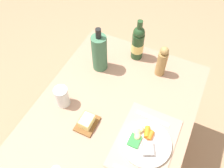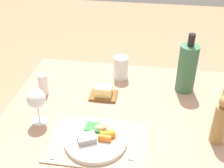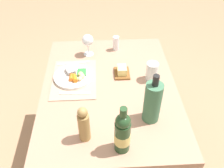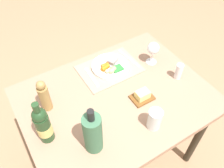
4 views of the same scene
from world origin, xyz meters
name	(u,v)px [view 2 (image 2 of 4)]	position (x,y,z in m)	size (l,w,h in m)	color
dining_table	(126,124)	(0.00, 0.00, 0.68)	(1.12, 0.85, 0.77)	tan
placemat	(99,142)	(-0.09, -0.23, 0.77)	(0.40, 0.28, 0.01)	tan
dinner_plate	(96,139)	(-0.10, -0.23, 0.79)	(0.25, 0.25, 0.05)	white
fork	(58,139)	(-0.25, -0.24, 0.78)	(0.01, 0.22, 0.01)	silver
knife	(134,142)	(0.05, -0.21, 0.78)	(0.02, 0.19, 0.01)	silver
wine_glass	(36,99)	(-0.37, -0.14, 0.89)	(0.08, 0.08, 0.16)	white
butter_dish	(104,93)	(-0.13, 0.09, 0.79)	(0.13, 0.10, 0.06)	brown
water_tumbler	(121,69)	(-0.06, 0.27, 0.82)	(0.08, 0.08, 0.13)	silver
pepper_mill	(221,121)	(0.38, -0.14, 0.87)	(0.06, 0.06, 0.22)	#A27F47
cooler_bottle	(187,68)	(0.27, 0.21, 0.90)	(0.09, 0.09, 0.30)	#3F704F
salt_shaker	(43,84)	(-0.42, 0.07, 0.82)	(0.05, 0.05, 0.11)	white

